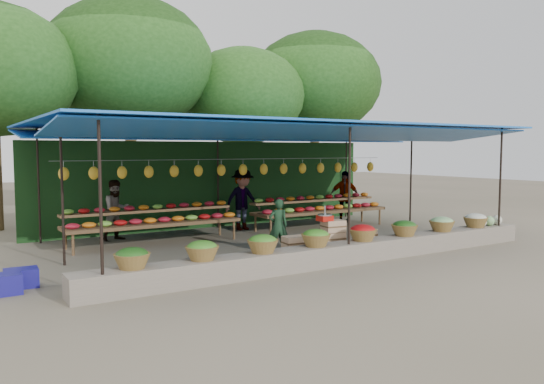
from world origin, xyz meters
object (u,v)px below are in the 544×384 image
crate_counter (332,242)px  vendor_seated (278,226)px  blue_crate_front (3,284)px  blue_crate_back (21,278)px  weighing_scale (325,217)px

crate_counter → vendor_seated: size_ratio=2.01×
blue_crate_front → blue_crate_back: size_ratio=1.04×
vendor_seated → blue_crate_back: vendor_seated is taller
blue_crate_back → crate_counter: bearing=-3.4°
blue_crate_front → blue_crate_back: 0.45m
crate_counter → blue_crate_back: (-5.97, 0.69, -0.15)m
crate_counter → blue_crate_back: size_ratio=4.57×
weighing_scale → blue_crate_back: 5.85m
crate_counter → weighing_scale: bearing=-180.0°
crate_counter → weighing_scale: (-0.20, -0.00, 0.54)m
vendor_seated → blue_crate_back: (-5.22, -0.27, -0.44)m
crate_counter → blue_crate_front: crate_counter is taller
blue_crate_front → vendor_seated: bearing=4.8°
blue_crate_back → vendor_seated: bearing=6.2°
blue_crate_back → weighing_scale: bearing=-3.6°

